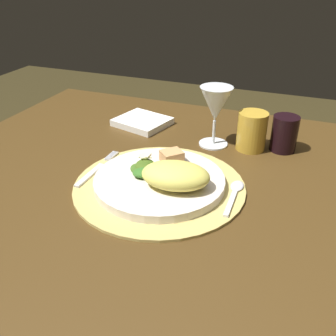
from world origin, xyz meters
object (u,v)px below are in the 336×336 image
wine_glass (216,106)px  dark_tumbler (284,134)px  napkin (142,122)px  amber_tumbler (252,131)px  dining_table (177,238)px  fork (96,170)px  spoon (235,192)px  dinner_plate (159,181)px

wine_glass → dark_tumbler: size_ratio=1.71×
napkin → amber_tumbler: amber_tumbler is taller
napkin → wine_glass: wine_glass is taller
dining_table → fork: 0.26m
spoon → wine_glass: (-0.10, 0.22, 0.10)m
dinner_plate → dark_tumbler: (0.22, 0.28, 0.03)m
spoon → dark_tumbler: size_ratio=1.45×
dark_tumbler → amber_tumbler: bearing=-164.0°
dining_table → fork: fork is taller
dinner_plate → spoon: dinner_plate is taller
dinner_plate → dining_table: bearing=65.3°
napkin → wine_glass: size_ratio=0.92×
spoon → napkin: 0.43m
dining_table → amber_tumbler: amber_tumbler is taller
dining_table → napkin: bearing=129.0°
wine_glass → amber_tumbler: (0.09, 0.01, -0.06)m
dining_table → wine_glass: 0.34m
napkin → amber_tumbler: size_ratio=1.45×
dinner_plate → napkin: size_ratio=1.96×
fork → amber_tumbler: bearing=39.9°
wine_glass → amber_tumbler: size_ratio=1.59×
spoon → napkin: (-0.33, 0.27, 0.00)m
spoon → amber_tumbler: 0.23m
dining_table → dinner_plate: 0.19m
fork → spoon: bearing=4.2°
wine_glass → amber_tumbler: wine_glass is taller
dark_tumbler → wine_glass: bearing=-169.1°
spoon → dining_table: bearing=169.2°
fork → amber_tumbler: amber_tumbler is taller
fork → napkin: napkin is taller
napkin → wine_glass: bearing=-13.3°
dining_table → dinner_plate: (-0.02, -0.05, 0.18)m
spoon → napkin: napkin is taller
wine_glass → fork: bearing=-130.7°
dining_table → amber_tumbler: (0.12, 0.20, 0.22)m
dining_table → amber_tumbler: 0.32m
dining_table → spoon: 0.22m
fork → dark_tumbler: (0.38, 0.27, 0.04)m
dining_table → amber_tumbler: bearing=59.3°
dinner_plate → dark_tumbler: size_ratio=3.07×
dining_table → napkin: size_ratio=8.54×
dining_table → napkin: napkin is taller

